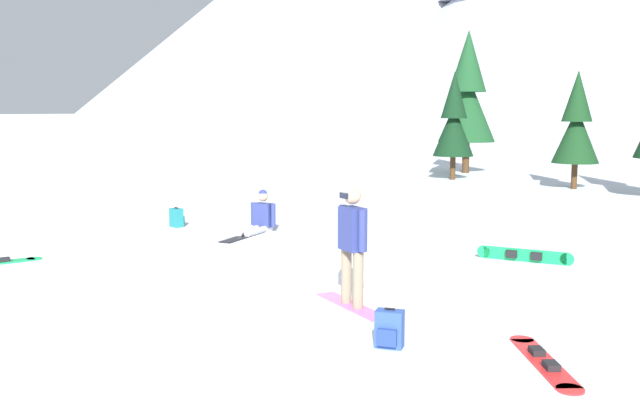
{
  "coord_description": "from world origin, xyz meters",
  "views": [
    {
      "loc": [
        5.46,
        -9.46,
        2.75
      ],
      "look_at": [
        -0.38,
        2.98,
        1.0
      ],
      "focal_mm": 39.76,
      "sensor_mm": 36.0,
      "label": 1
    }
  ],
  "objects_px": {
    "snowboarder_foreground": "(352,245)",
    "pine_tree_short": "(577,125)",
    "loose_snowboard_far_spare": "(544,361)",
    "snowboarder_midground": "(259,218)",
    "pine_tree_leaning": "(467,95)",
    "backpack_teal": "(177,218)",
    "pine_tree_broad": "(454,121)",
    "loose_snowboard_near_left": "(524,255)",
    "backpack_blue": "(389,330)"
  },
  "relations": [
    {
      "from": "loose_snowboard_far_spare",
      "to": "pine_tree_broad",
      "type": "height_order",
      "value": "pine_tree_broad"
    },
    {
      "from": "loose_snowboard_near_left",
      "to": "pine_tree_broad",
      "type": "relative_size",
      "value": 0.41
    },
    {
      "from": "backpack_teal",
      "to": "backpack_blue",
      "type": "bearing_deg",
      "value": -38.8
    },
    {
      "from": "loose_snowboard_near_left",
      "to": "loose_snowboard_far_spare",
      "type": "relative_size",
      "value": 1.0
    },
    {
      "from": "loose_snowboard_near_left",
      "to": "loose_snowboard_far_spare",
      "type": "distance_m",
      "value": 5.35
    },
    {
      "from": "snowboarder_foreground",
      "to": "loose_snowboard_near_left",
      "type": "bearing_deg",
      "value": 67.29
    },
    {
      "from": "snowboarder_midground",
      "to": "pine_tree_short",
      "type": "relative_size",
      "value": 0.44
    },
    {
      "from": "pine_tree_short",
      "to": "loose_snowboard_near_left",
      "type": "bearing_deg",
      "value": -88.14
    },
    {
      "from": "loose_snowboard_far_spare",
      "to": "pine_tree_short",
      "type": "xyz_separation_m",
      "value": [
        -1.48,
        18.4,
        2.23
      ]
    },
    {
      "from": "pine_tree_short",
      "to": "backpack_blue",
      "type": "bearing_deg",
      "value": -90.68
    },
    {
      "from": "snowboarder_foreground",
      "to": "pine_tree_short",
      "type": "xyz_separation_m",
      "value": [
        1.27,
        17.22,
        1.36
      ]
    },
    {
      "from": "snowboarder_foreground",
      "to": "pine_tree_leaning",
      "type": "xyz_separation_m",
      "value": [
        -3.72,
        21.99,
        2.49
      ]
    },
    {
      "from": "loose_snowboard_far_spare",
      "to": "pine_tree_broad",
      "type": "distance_m",
      "value": 20.95
    },
    {
      "from": "snowboarder_foreground",
      "to": "loose_snowboard_near_left",
      "type": "distance_m",
      "value": 4.47
    },
    {
      "from": "snowboarder_midground",
      "to": "pine_tree_leaning",
      "type": "height_order",
      "value": "pine_tree_leaning"
    },
    {
      "from": "backpack_blue",
      "to": "snowboarder_foreground",
      "type": "bearing_deg",
      "value": 126.93
    },
    {
      "from": "snowboarder_foreground",
      "to": "pine_tree_leaning",
      "type": "relative_size",
      "value": 0.27
    },
    {
      "from": "snowboarder_midground",
      "to": "pine_tree_leaning",
      "type": "distance_m",
      "value": 17.48
    },
    {
      "from": "pine_tree_short",
      "to": "pine_tree_leaning",
      "type": "relative_size",
      "value": 0.67
    },
    {
      "from": "snowboarder_foreground",
      "to": "backpack_teal",
      "type": "relative_size",
      "value": 3.59
    },
    {
      "from": "loose_snowboard_near_left",
      "to": "loose_snowboard_far_spare",
      "type": "bearing_deg",
      "value": -78.58
    },
    {
      "from": "backpack_teal",
      "to": "pine_tree_short",
      "type": "height_order",
      "value": "pine_tree_short"
    },
    {
      "from": "pine_tree_broad",
      "to": "loose_snowboard_far_spare",
      "type": "bearing_deg",
      "value": -72.66
    },
    {
      "from": "loose_snowboard_far_spare",
      "to": "pine_tree_broad",
      "type": "relative_size",
      "value": 0.41
    },
    {
      "from": "backpack_blue",
      "to": "pine_tree_leaning",
      "type": "distance_m",
      "value": 24.08
    },
    {
      "from": "backpack_blue",
      "to": "pine_tree_leaning",
      "type": "xyz_separation_m",
      "value": [
        -4.77,
        23.39,
        3.17
      ]
    },
    {
      "from": "loose_snowboard_near_left",
      "to": "backpack_blue",
      "type": "distance_m",
      "value": 5.5
    },
    {
      "from": "pine_tree_broad",
      "to": "pine_tree_leaning",
      "type": "bearing_deg",
      "value": 94.74
    },
    {
      "from": "snowboarder_midground",
      "to": "backpack_teal",
      "type": "relative_size",
      "value": 3.83
    },
    {
      "from": "loose_snowboard_far_spare",
      "to": "backpack_blue",
      "type": "bearing_deg",
      "value": -172.56
    },
    {
      "from": "snowboarder_foreground",
      "to": "backpack_blue",
      "type": "xyz_separation_m",
      "value": [
        1.05,
        -1.4,
        -0.68
      ]
    },
    {
      "from": "backpack_teal",
      "to": "pine_tree_short",
      "type": "relative_size",
      "value": 0.11
    },
    {
      "from": "pine_tree_broad",
      "to": "loose_snowboard_near_left",
      "type": "bearing_deg",
      "value": -70.63
    },
    {
      "from": "pine_tree_short",
      "to": "pine_tree_leaning",
      "type": "distance_m",
      "value": 6.99
    },
    {
      "from": "backpack_blue",
      "to": "pine_tree_broad",
      "type": "bearing_deg",
      "value": 102.62
    },
    {
      "from": "snowboarder_midground",
      "to": "backpack_blue",
      "type": "relative_size",
      "value": 3.83
    },
    {
      "from": "loose_snowboard_near_left",
      "to": "backpack_teal",
      "type": "distance_m",
      "value": 8.12
    },
    {
      "from": "loose_snowboard_far_spare",
      "to": "pine_tree_leaning",
      "type": "xyz_separation_m",
      "value": [
        -6.48,
        23.16,
        3.36
      ]
    },
    {
      "from": "backpack_blue",
      "to": "pine_tree_leaning",
      "type": "bearing_deg",
      "value": 101.53
    },
    {
      "from": "backpack_teal",
      "to": "backpack_blue",
      "type": "relative_size",
      "value": 1.0
    },
    {
      "from": "snowboarder_foreground",
      "to": "pine_tree_leaning",
      "type": "height_order",
      "value": "pine_tree_leaning"
    },
    {
      "from": "snowboarder_foreground",
      "to": "pine_tree_broad",
      "type": "relative_size",
      "value": 0.4
    },
    {
      "from": "backpack_teal",
      "to": "snowboarder_midground",
      "type": "bearing_deg",
      "value": 5.18
    },
    {
      "from": "snowboarder_midground",
      "to": "backpack_teal",
      "type": "distance_m",
      "value": 2.15
    },
    {
      "from": "snowboarder_foreground",
      "to": "loose_snowboard_far_spare",
      "type": "xyz_separation_m",
      "value": [
        2.76,
        -1.18,
        -0.87
      ]
    },
    {
      "from": "snowboarder_midground",
      "to": "loose_snowboard_near_left",
      "type": "distance_m",
      "value": 6.01
    },
    {
      "from": "snowboarder_midground",
      "to": "loose_snowboard_far_spare",
      "type": "relative_size",
      "value": 1.04
    },
    {
      "from": "snowboarder_foreground",
      "to": "pine_tree_broad",
      "type": "distance_m",
      "value": 19.07
    },
    {
      "from": "pine_tree_leaning",
      "to": "pine_tree_short",
      "type": "bearing_deg",
      "value": -43.64
    },
    {
      "from": "snowboarder_foreground",
      "to": "backpack_teal",
      "type": "xyz_separation_m",
      "value": [
        -6.4,
        4.59,
        -0.68
      ]
    }
  ]
}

